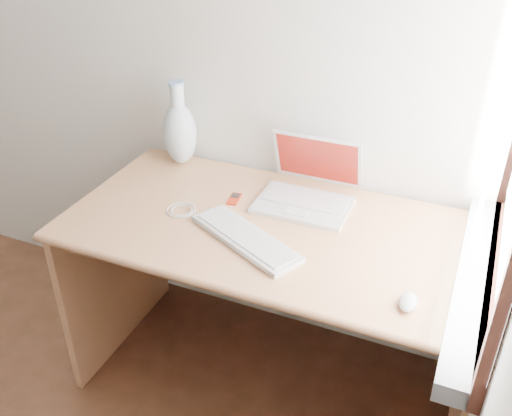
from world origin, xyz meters
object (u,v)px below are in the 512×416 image
at_px(external_keyboard, 246,238).
at_px(desk, 283,263).
at_px(vase, 180,131).
at_px(laptop, 308,189).

bearing_deg(external_keyboard, desk, 101.84).
bearing_deg(vase, external_keyboard, -41.12).
relative_size(laptop, external_keyboard, 0.76).
xyz_separation_m(desk, laptop, (0.05, 0.11, 0.28)).
height_order(laptop, vase, vase).
bearing_deg(vase, desk, -21.11).
bearing_deg(desk, external_keyboard, -104.54).
bearing_deg(desk, laptop, 66.63).
height_order(desk, laptop, laptop).
relative_size(external_keyboard, vase, 1.27).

